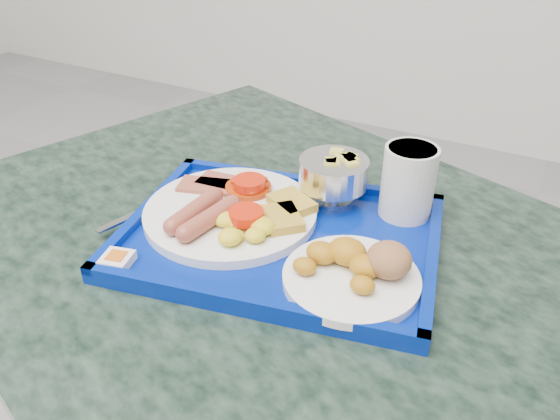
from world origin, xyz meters
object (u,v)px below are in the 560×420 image
main_plate (234,211)px  juice_cup (408,180)px  table (299,352)px  fruit_bowl (334,173)px  tray (280,238)px  bread_plate (357,269)px

main_plate → juice_cup: juice_cup is taller
table → fruit_bowl: (-0.01, 0.13, 0.24)m
tray → main_plate: size_ratio=1.91×
tray → fruit_bowl: fruit_bowl is taller
bread_plate → juice_cup: size_ratio=1.60×
main_plate → fruit_bowl: fruit_bowl is taller
juice_cup → table: bearing=-122.3°
bread_plate → fruit_bowl: fruit_bowl is taller
tray → juice_cup: size_ratio=4.53×
table → tray: (-0.04, 0.01, 0.19)m
tray → bread_plate: (0.13, -0.04, 0.02)m
main_plate → fruit_bowl: bearing=47.8°
main_plate → bread_plate: 0.21m
table → fruit_bowl: bearing=95.4°
main_plate → juice_cup: (0.21, 0.13, 0.04)m
fruit_bowl → juice_cup: 0.11m
table → bread_plate: 0.23m
table → tray: 0.20m
tray → fruit_bowl: bearing=77.0°
tray → bread_plate: bread_plate is taller
bread_plate → fruit_bowl: bearing=122.0°
fruit_bowl → juice_cup: bearing=8.3°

